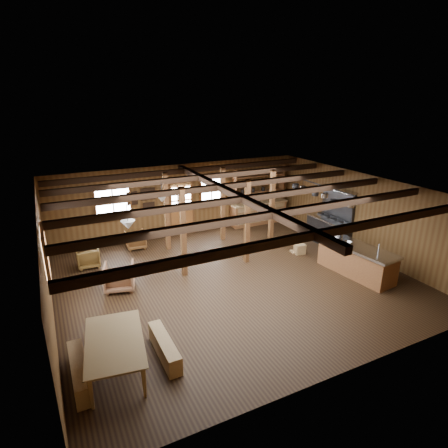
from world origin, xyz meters
The scene contains 22 objects.
room centered at (0.00, 0.00, 1.40)m, with size 10.04×9.04×2.84m.
ceiling_joists centered at (0.00, 0.18, 2.68)m, with size 9.80×8.82×0.18m.
timber_posts centered at (0.52, 2.08, 1.40)m, with size 3.95×2.35×2.80m.
back_door centered at (0.00, 4.45, 0.88)m, with size 1.02×0.08×2.15m.
window_back_left centered at (-2.60, 4.46, 1.60)m, with size 1.32×0.06×1.32m.
window_back_right centered at (1.30, 4.46, 1.60)m, with size 1.02×0.06×1.32m.
window_left centered at (-4.96, 0.50, 1.60)m, with size 0.14×1.24×1.32m.
notice_boards centered at (-1.50, 4.46, 1.64)m, with size 1.08×0.03×0.90m.
back_counter centered at (3.40, 4.20, 0.60)m, with size 2.55×0.60×2.45m.
pendant_lamps centered at (-2.25, 1.00, 2.25)m, with size 1.86×2.36×0.66m.
pot_rack centered at (3.30, 0.31, 2.25)m, with size 0.40×3.00×0.45m.
kitchen_island centered at (3.60, -1.30, 0.48)m, with size 1.15×2.58×1.20m.
step_stool centered at (3.00, 0.72, 0.18)m, with size 0.40×0.29×0.36m, color olive.
commercial_range centered at (4.65, 1.10, 0.67)m, with size 0.87×1.70×2.09m.
dining_table centered at (-3.90, -2.39, 0.35)m, with size 2.02×1.13×0.71m, color brown.
bench_wall centered at (-4.65, -2.39, 0.22)m, with size 0.30×1.59×0.44m, color olive.
bench_aisle centered at (-2.93, -2.39, 0.21)m, with size 0.29×1.52×0.42m, color olive.
armchair_a centered at (-3.80, 2.96, 0.32)m, with size 0.68×0.70×0.64m, color brown.
armchair_b centered at (-2.04, 3.80, 0.32)m, with size 0.68×0.70×0.63m, color brown.
armchair_c centered at (-3.19, 1.00, 0.39)m, with size 0.82×0.85×0.77m, color brown.
counter_pot centered at (3.63, -0.40, 1.03)m, with size 0.30×0.30×0.18m, color #B2B5B9.
bowl centered at (3.48, -0.99, 0.97)m, with size 0.24×0.24×0.06m, color silver.
Camera 1 is at (-4.74, -8.95, 5.36)m, focal length 30.00 mm.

